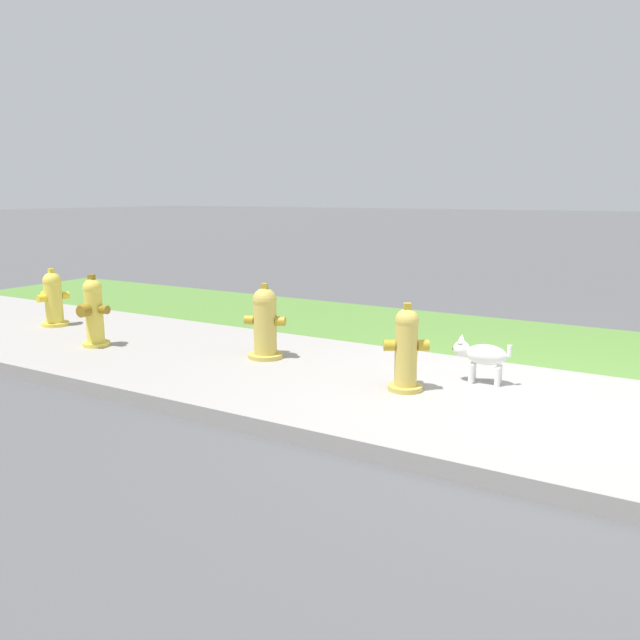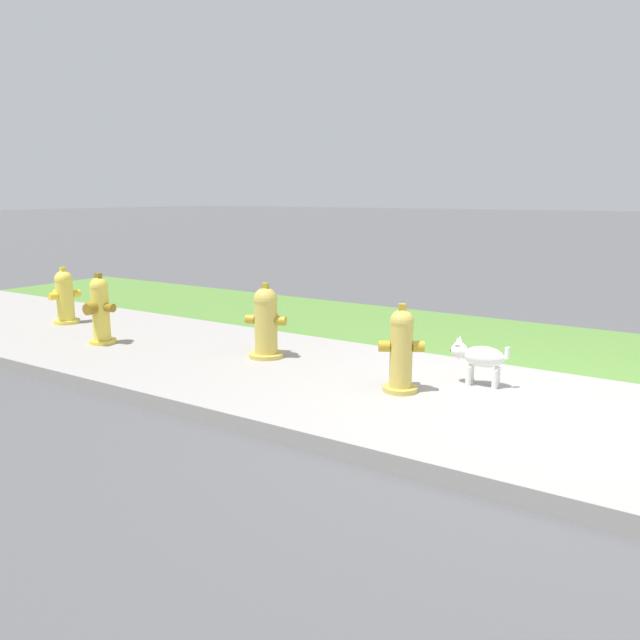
# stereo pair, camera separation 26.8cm
# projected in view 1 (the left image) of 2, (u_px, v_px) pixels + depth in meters

# --- Properties ---
(ground_plane) EXTENTS (120.00, 120.00, 0.00)m
(ground_plane) POSITION_uv_depth(u_px,v_px,m) (547.00, 414.00, 4.50)
(ground_plane) COLOR #515154
(sidewalk_pavement) EXTENTS (18.00, 2.47, 0.01)m
(sidewalk_pavement) POSITION_uv_depth(u_px,v_px,m) (547.00, 413.00, 4.50)
(sidewalk_pavement) COLOR #9E9993
(sidewalk_pavement) RESTS_ON ground
(grass_verge) EXTENTS (18.00, 2.14, 0.01)m
(grass_verge) POSITION_uv_depth(u_px,v_px,m) (590.00, 347.00, 6.46)
(grass_verge) COLOR #568438
(grass_verge) RESTS_ON ground
(street_curb) EXTENTS (18.00, 0.16, 0.12)m
(street_curb) POSITION_uv_depth(u_px,v_px,m) (500.00, 476.00, 3.38)
(street_curb) COLOR #9E9993
(street_curb) RESTS_ON ground
(fire_hydrant_by_grass_verge) EXTENTS (0.37, 0.33, 0.76)m
(fire_hydrant_by_grass_verge) POSITION_uv_depth(u_px,v_px,m) (94.00, 312.00, 6.42)
(fire_hydrant_by_grass_verge) COLOR yellow
(fire_hydrant_by_grass_verge) RESTS_ON ground
(fire_hydrant_across_street) EXTENTS (0.36, 0.39, 0.70)m
(fire_hydrant_across_street) POSITION_uv_depth(u_px,v_px,m) (53.00, 299.00, 7.44)
(fire_hydrant_across_street) COLOR yellow
(fire_hydrant_across_street) RESTS_ON ground
(fire_hydrant_at_driveway) EXTENTS (0.41, 0.39, 0.73)m
(fire_hydrant_at_driveway) POSITION_uv_depth(u_px,v_px,m) (265.00, 323.00, 5.97)
(fire_hydrant_at_driveway) COLOR gold
(fire_hydrant_at_driveway) RESTS_ON ground
(fire_hydrant_far_end) EXTENTS (0.36, 0.33, 0.72)m
(fire_hydrant_far_end) POSITION_uv_depth(u_px,v_px,m) (406.00, 349.00, 4.97)
(fire_hydrant_far_end) COLOR gold
(fire_hydrant_far_end) RESTS_ON ground
(small_white_dog) EXTENTS (0.48, 0.21, 0.41)m
(small_white_dog) POSITION_uv_depth(u_px,v_px,m) (481.00, 355.00, 5.18)
(small_white_dog) COLOR white
(small_white_dog) RESTS_ON ground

